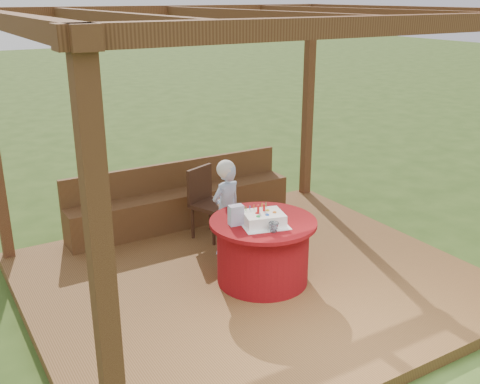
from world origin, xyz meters
name	(u,v)px	position (x,y,z in m)	size (l,w,h in m)	color
ground	(252,286)	(0.00, 0.00, 0.00)	(60.00, 60.00, 0.00)	#2D4617
deck	(252,281)	(0.00, 0.00, 0.06)	(4.50, 4.00, 0.12)	brown
pergola	(254,57)	(0.00, 0.00, 2.41)	(4.50, 4.00, 2.72)	brown
bench	(182,204)	(0.00, 1.72, 0.38)	(3.00, 0.42, 0.80)	brown
table	(263,250)	(0.05, -0.13, 0.47)	(1.09, 1.09, 0.68)	maroon
chair	(207,199)	(0.10, 1.21, 0.60)	(0.55, 0.55, 0.87)	#391E12
elderly_woman	(226,206)	(0.06, 0.65, 0.70)	(0.44, 0.34, 1.12)	#90AED7
birthday_cake	(263,218)	(0.00, -0.20, 0.86)	(0.55, 0.55, 0.19)	white
gift_bag	(236,215)	(-0.24, -0.08, 0.90)	(0.14, 0.09, 0.20)	#D288BD
drinking_glass	(274,227)	(-0.02, -0.42, 0.85)	(0.10, 0.10, 0.09)	white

